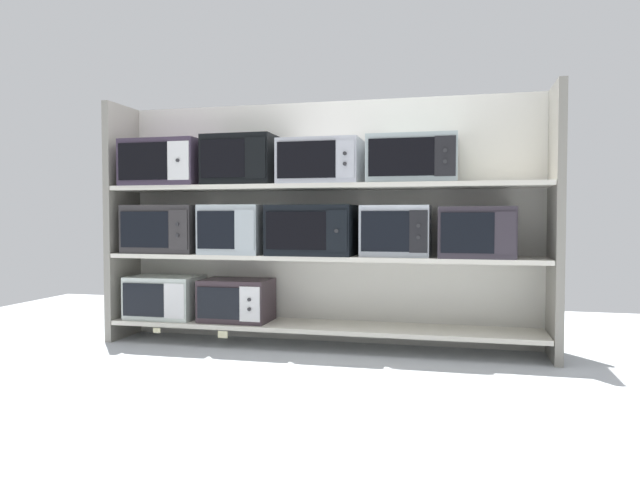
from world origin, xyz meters
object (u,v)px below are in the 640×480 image
object	(u,v)px
microwave_6	(476,232)
microwave_7	(168,164)
microwave_0	(165,297)
microwave_2	(167,229)
microwave_10	(413,160)
microwave_8	(243,161)
microwave_9	(322,162)
microwave_5	(396,231)
microwave_4	(313,230)
microwave_3	(236,229)
microwave_1	(237,300)

from	to	relation	value
microwave_6	microwave_7	distance (m)	2.18
microwave_0	microwave_2	distance (m)	0.49
microwave_0	microwave_10	bearing A→B (deg)	-0.00
microwave_8	microwave_9	world-z (taller)	microwave_8
microwave_0	microwave_5	size ratio (longest dim) A/B	1.12
microwave_4	microwave_9	distance (m)	0.46
microwave_6	microwave_3	bearing A→B (deg)	180.00
microwave_2	microwave_9	distance (m)	1.23
microwave_2	microwave_5	world-z (taller)	microwave_2
microwave_2	microwave_10	distance (m)	1.80
microwave_0	microwave_10	size ratio (longest dim) A/B	0.88
microwave_8	microwave_3	bearing A→B (deg)	179.99
microwave_2	microwave_3	bearing A→B (deg)	0.00
microwave_2	microwave_3	world-z (taller)	same
microwave_1	microwave_10	size ratio (longest dim) A/B	0.84
microwave_7	microwave_10	world-z (taller)	microwave_7
microwave_0	microwave_7	distance (m)	0.95
microwave_2	microwave_9	bearing A→B (deg)	-0.01
microwave_6	microwave_9	xyz separation A→B (m)	(-1.00, -0.00, 0.46)
microwave_7	microwave_8	distance (m)	0.57
microwave_5	microwave_10	bearing A→B (deg)	0.01
microwave_0	microwave_8	bearing A→B (deg)	0.01
microwave_4	microwave_10	bearing A→B (deg)	-0.02
microwave_2	microwave_10	size ratio (longest dim) A/B	0.94
microwave_6	microwave_10	bearing A→B (deg)	-179.99
microwave_4	microwave_10	xyz separation A→B (m)	(0.66, -0.00, 0.46)
microwave_7	microwave_2	bearing A→B (deg)	179.33
microwave_3	microwave_4	bearing A→B (deg)	-0.00
microwave_3	microwave_10	distance (m)	1.29
microwave_6	microwave_1	bearing A→B (deg)	180.00
microwave_5	microwave_7	world-z (taller)	microwave_7
microwave_4	microwave_9	world-z (taller)	microwave_9
microwave_4	microwave_0	bearing A→B (deg)	-180.00
microwave_4	microwave_5	world-z (taller)	microwave_4
microwave_9	microwave_0	bearing A→B (deg)	179.99
microwave_7	microwave_10	distance (m)	1.73
microwave_2	microwave_5	xyz separation A→B (m)	(1.64, -0.00, -0.00)
microwave_0	microwave_3	xyz separation A→B (m)	(0.55, 0.00, 0.49)
microwave_1	microwave_10	xyz separation A→B (m)	(1.21, -0.00, 0.95)
microwave_8	microwave_10	distance (m)	1.16
microwave_2	microwave_8	xyz separation A→B (m)	(0.58, 0.00, 0.47)
microwave_5	microwave_6	xyz separation A→B (m)	(0.50, 0.00, -0.01)
microwave_1	microwave_2	xyz separation A→B (m)	(-0.53, -0.00, 0.49)
microwave_5	microwave_10	distance (m)	0.47
microwave_3	microwave_10	xyz separation A→B (m)	(1.21, -0.00, 0.45)
microwave_7	microwave_1	bearing A→B (deg)	0.02
microwave_5	microwave_10	world-z (taller)	microwave_10
microwave_9	microwave_7	bearing A→B (deg)	179.99
microwave_0	microwave_7	xyz separation A→B (m)	(0.03, -0.00, 0.95)
microwave_0	microwave_4	xyz separation A→B (m)	(1.10, 0.00, 0.49)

